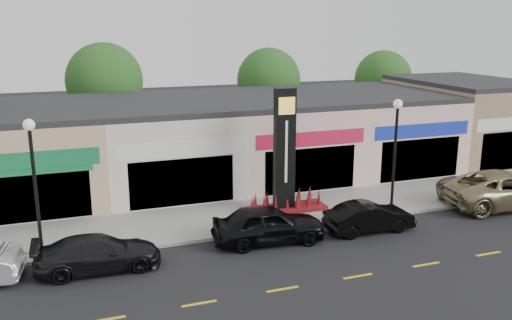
% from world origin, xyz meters
% --- Properties ---
extents(ground, '(120.00, 120.00, 0.00)m').
position_xyz_m(ground, '(0.00, 0.00, 0.00)').
color(ground, black).
rests_on(ground, ground).
extents(sidewalk, '(52.00, 4.30, 0.15)m').
position_xyz_m(sidewalk, '(0.00, 4.35, 0.07)').
color(sidewalk, gray).
rests_on(sidewalk, ground).
extents(curb, '(52.00, 0.20, 0.15)m').
position_xyz_m(curb, '(0.00, 2.10, 0.07)').
color(curb, gray).
rests_on(curb, ground).
extents(shop_beige, '(7.00, 10.85, 4.80)m').
position_xyz_m(shop_beige, '(-8.50, 11.46, 2.40)').
color(shop_beige, tan).
rests_on(shop_beige, ground).
extents(shop_cream, '(7.00, 10.01, 4.80)m').
position_xyz_m(shop_cream, '(-1.50, 11.47, 2.40)').
color(shop_cream, beige).
rests_on(shop_cream, ground).
extents(shop_pink_w, '(7.00, 10.01, 4.80)m').
position_xyz_m(shop_pink_w, '(5.50, 11.47, 2.40)').
color(shop_pink_w, '#CD9E9C').
rests_on(shop_pink_w, ground).
extents(shop_pink_e, '(7.00, 10.01, 4.80)m').
position_xyz_m(shop_pink_e, '(12.50, 11.47, 2.40)').
color(shop_pink_e, '#CD9E9C').
rests_on(shop_pink_e, ground).
extents(shop_tan, '(7.00, 10.01, 5.30)m').
position_xyz_m(shop_tan, '(19.50, 11.48, 2.65)').
color(shop_tan, '#9A765A').
rests_on(shop_tan, ground).
extents(tree_rear_west, '(5.20, 5.20, 7.83)m').
position_xyz_m(tree_rear_west, '(-4.00, 19.50, 5.22)').
color(tree_rear_west, '#382619').
rests_on(tree_rear_west, ground).
extents(tree_rear_mid, '(4.80, 4.80, 7.29)m').
position_xyz_m(tree_rear_mid, '(8.00, 19.50, 4.88)').
color(tree_rear_mid, '#382619').
rests_on(tree_rear_mid, ground).
extents(tree_rear_east, '(4.60, 4.60, 6.94)m').
position_xyz_m(tree_rear_east, '(18.00, 19.50, 4.63)').
color(tree_rear_east, '#382619').
rests_on(tree_rear_east, ground).
extents(lamp_west_near, '(0.44, 0.44, 5.47)m').
position_xyz_m(lamp_west_near, '(-8.00, 2.50, 3.48)').
color(lamp_west_near, black).
rests_on(lamp_west_near, sidewalk).
extents(lamp_east_near, '(0.44, 0.44, 5.47)m').
position_xyz_m(lamp_east_near, '(8.00, 2.50, 3.48)').
color(lamp_east_near, black).
rests_on(lamp_east_near, sidewalk).
extents(pylon_sign, '(4.20, 1.30, 6.00)m').
position_xyz_m(pylon_sign, '(3.00, 4.20, 2.27)').
color(pylon_sign, '#560F0E').
rests_on(pylon_sign, sidewalk).
extents(car_dark_sedan, '(1.96, 4.68, 1.35)m').
position_xyz_m(car_dark_sedan, '(-5.96, 0.76, 0.67)').
color(car_dark_sedan, black).
rests_on(car_dark_sedan, ground).
extents(car_black_sedan, '(2.30, 4.89, 1.62)m').
position_xyz_m(car_black_sedan, '(1.02, 1.10, 0.81)').
color(car_black_sedan, black).
rests_on(car_black_sedan, ground).
extents(car_black_conv, '(1.46, 4.06, 1.33)m').
position_xyz_m(car_black_conv, '(5.72, 0.79, 0.67)').
color(car_black_conv, black).
rests_on(car_black_conv, ground).
extents(car_gold_suv, '(3.70, 6.84, 1.82)m').
position_xyz_m(car_gold_suv, '(14.01, 1.48, 0.91)').
color(car_gold_suv, '#92865D').
rests_on(car_gold_suv, ground).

